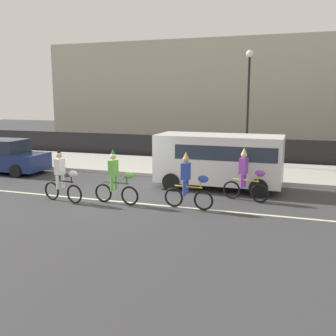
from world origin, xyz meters
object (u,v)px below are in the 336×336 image
object	(u,v)px
parade_cyclist_zebra	(63,178)
parade_cyclist_cobalt	(189,184)
parked_car_navy	(5,157)
parked_van_white	(221,157)
parade_cyclist_purple	(246,178)
street_lamp_post	(248,91)
parade_cyclist_lime	(116,180)

from	to	relation	value
parade_cyclist_zebra	parade_cyclist_cobalt	world-z (taller)	same
parked_car_navy	parked_van_white	bearing A→B (deg)	0.02
parade_cyclist_purple	street_lamp_post	size ratio (longest dim) A/B	0.33
parade_cyclist_zebra	street_lamp_post	distance (m)	10.98
parade_cyclist_zebra	parked_car_navy	distance (m)	6.90
parade_cyclist_cobalt	street_lamp_post	distance (m)	9.17
parade_cyclist_cobalt	street_lamp_post	xyz separation A→B (m)	(0.76, 8.58, 3.15)
parade_cyclist_cobalt	parked_van_white	world-z (taller)	parked_van_white
parade_cyclist_lime	parked_van_white	distance (m)	4.58
parade_cyclist_zebra	parked_van_white	size ratio (longest dim) A/B	0.38
street_lamp_post	parked_van_white	bearing A→B (deg)	-93.67
parked_car_navy	parade_cyclist_cobalt	bearing A→B (deg)	-17.66
parked_van_white	parked_car_navy	bearing A→B (deg)	-179.98
parade_cyclist_cobalt	parked_car_navy	xyz separation A→B (m)	(-10.24, 3.26, -0.06)
parade_cyclist_zebra	parade_cyclist_cobalt	size ratio (longest dim) A/B	1.00
parked_car_navy	parade_cyclist_lime	bearing A→B (deg)	-24.22
parade_cyclist_zebra	parade_cyclist_purple	size ratio (longest dim) A/B	1.00
parade_cyclist_lime	parked_van_white	bearing A→B (deg)	49.39
parade_cyclist_purple	parade_cyclist_lime	bearing A→B (deg)	-156.38
parked_van_white	parade_cyclist_purple	bearing A→B (deg)	-52.55
parade_cyclist_cobalt	parked_car_navy	size ratio (longest dim) A/B	0.47
parade_cyclist_purple	street_lamp_post	world-z (taller)	street_lamp_post
parked_car_navy	parade_cyclist_zebra	bearing A→B (deg)	-33.43
parade_cyclist_zebra	parade_cyclist_purple	xyz separation A→B (m)	(6.15, 2.18, 0.00)
parade_cyclist_lime	parade_cyclist_purple	world-z (taller)	same
parade_cyclist_zebra	parked_van_white	xyz separation A→B (m)	(4.91, 3.81, 0.44)
parade_cyclist_lime	parade_cyclist_purple	distance (m)	4.60
parade_cyclist_zebra	parked_car_navy	world-z (taller)	parade_cyclist_zebra
street_lamp_post	parade_cyclist_zebra	bearing A→B (deg)	-119.90
parade_cyclist_purple	parked_van_white	distance (m)	2.09
parade_cyclist_purple	parked_car_navy	size ratio (longest dim) A/B	0.47
parade_cyclist_lime	parked_car_navy	distance (m)	8.44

